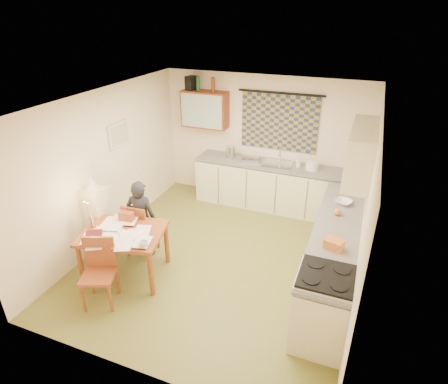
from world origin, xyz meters
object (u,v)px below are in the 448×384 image
at_px(stove, 322,308).
at_px(person, 142,218).
at_px(dining_table, 126,253).
at_px(shelf_stand, 98,222).
at_px(counter_right, 333,256).
at_px(chair_far, 142,237).
at_px(counter_back, 279,187).

xyz_separation_m(stove, person, (-2.89, 0.76, 0.16)).
relative_size(dining_table, shelf_stand, 1.11).
xyz_separation_m(dining_table, person, (-0.06, 0.57, 0.26)).
distance_m(dining_table, shelf_stand, 0.80).
distance_m(counter_right, chair_far, 2.95).
relative_size(counter_back, counter_right, 1.12).
xyz_separation_m(counter_back, shelf_stand, (-2.29, -2.51, 0.13)).
relative_size(chair_far, person, 0.71).
xyz_separation_m(counter_right, person, (-2.89, -0.36, 0.19)).
distance_m(stove, chair_far, 3.03).
relative_size(counter_back, person, 2.58).
relative_size(chair_far, shelf_stand, 0.78).
bearing_deg(chair_far, counter_back, -129.12).
bearing_deg(counter_right, stove, -90.00).
bearing_deg(person, counter_right, 177.86).
height_order(chair_far, shelf_stand, shelf_stand).
distance_m(stove, shelf_stand, 3.58).
distance_m(stove, dining_table, 2.84).
xyz_separation_m(counter_right, stove, (0.00, -1.12, 0.03)).
bearing_deg(counter_back, dining_table, -119.28).
bearing_deg(dining_table, shelf_stand, 143.05).
distance_m(counter_back, counter_right, 2.27).
distance_m(counter_back, shelf_stand, 3.40).
relative_size(counter_back, chair_far, 3.64).
bearing_deg(counter_right, chair_far, -172.90).
height_order(dining_table, person, person).
relative_size(stove, dining_table, 0.75).
distance_m(chair_far, person, 0.36).
bearing_deg(dining_table, counter_right, 5.33).
xyz_separation_m(counter_back, counter_right, (1.25, -1.90, -0.00)).
xyz_separation_m(stove, chair_far, (-2.92, 0.75, -0.20)).
bearing_deg(chair_far, shelf_stand, 19.05).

